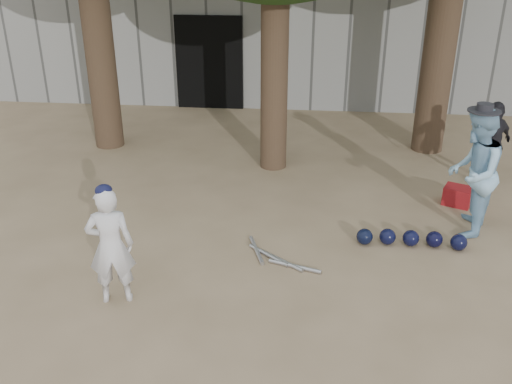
# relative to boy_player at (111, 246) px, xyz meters

# --- Properties ---
(ground) EXTENTS (70.00, 70.00, 0.00)m
(ground) POSITION_rel_boy_player_xyz_m (0.96, 0.17, -0.73)
(ground) COLOR #937C5E
(ground) RESTS_ON ground
(boy_player) EXTENTS (0.61, 0.48, 1.47)m
(boy_player) POSITION_rel_boy_player_xyz_m (0.00, 0.00, 0.00)
(boy_player) COLOR silver
(boy_player) RESTS_ON ground
(spectator_blue) EXTENTS (0.98, 1.10, 1.86)m
(spectator_blue) POSITION_rel_boy_player_xyz_m (4.53, 2.13, 0.20)
(spectator_blue) COLOR #91C1E1
(spectator_blue) RESTS_ON ground
(spectator_dark) EXTENTS (0.90, 0.82, 1.48)m
(spectator_dark) POSITION_rel_boy_player_xyz_m (5.28, 3.89, 0.00)
(spectator_dark) COLOR black
(spectator_dark) RESTS_ON ground
(red_bag) EXTENTS (0.52, 0.47, 0.30)m
(red_bag) POSITION_rel_boy_player_xyz_m (4.62, 3.04, -0.58)
(red_bag) COLOR maroon
(red_bag) RESTS_ON ground
(back_building) EXTENTS (16.00, 5.24, 3.00)m
(back_building) POSITION_rel_boy_player_xyz_m (0.96, 10.50, 0.76)
(back_building) COLOR gray
(back_building) RESTS_ON ground
(helmet_row) EXTENTS (1.51, 0.29, 0.23)m
(helmet_row) POSITION_rel_boy_player_xyz_m (3.69, 1.63, -0.62)
(helmet_row) COLOR black
(helmet_row) RESTS_ON ground
(bat_pile) EXTENTS (1.03, 0.85, 0.06)m
(bat_pile) POSITION_rel_boy_player_xyz_m (1.83, 1.07, -0.71)
(bat_pile) COLOR #A8A9AF
(bat_pile) RESTS_ON ground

